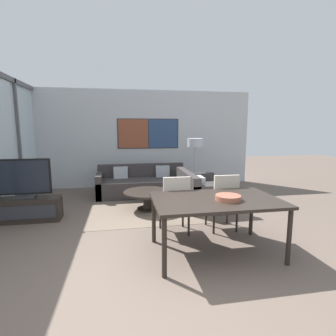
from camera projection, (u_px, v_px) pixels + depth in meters
The scene contains 13 objects.
ground_plane at pixel (174, 281), 2.98m from camera, with size 24.00×24.00×0.00m, color brown.
wall_back at pixel (140, 139), 7.69m from camera, with size 6.73×0.09×2.80m.
area_rug at pixel (148, 209), 5.57m from camera, with size 2.33×2.05×0.01m.
tv_console at pixel (26, 210), 4.85m from camera, with size 1.22×0.40×0.44m.
television at pixel (23, 179), 4.77m from camera, with size 0.95×0.20×0.73m.
sofa_main at pixel (142, 184), 6.81m from camera, with size 2.28×0.93×0.76m.
sofa_side at pixel (201, 193), 5.87m from camera, with size 0.93×1.55×0.76m.
coffee_table at pixel (148, 196), 5.53m from camera, with size 1.01×1.01×0.40m.
dining_table at pixel (216, 203), 3.55m from camera, with size 1.70×1.09×0.77m.
dining_chair_left at pixel (175, 203), 4.21m from camera, with size 0.46×0.46×0.97m.
dining_chair_centre at pixel (223, 200), 4.37m from camera, with size 0.46×0.46×0.97m.
fruit_bowl at pixel (228, 197), 3.46m from camera, with size 0.34×0.34×0.07m.
floor_lamp at pixel (195, 146), 6.89m from camera, with size 0.41×0.41×1.45m.
Camera 1 is at (-0.55, -2.69, 1.72)m, focal length 28.00 mm.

